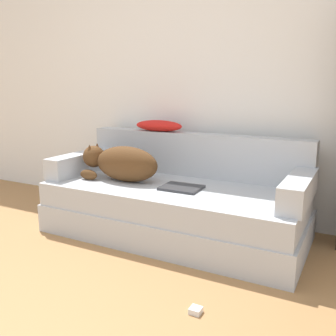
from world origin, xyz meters
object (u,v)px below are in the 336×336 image
laptop (181,188)px  throw_pillow (159,126)px  dog (121,163)px  couch (174,210)px  power_adapter (196,310)px

laptop → throw_pillow: 0.71m
throw_pillow → dog: bearing=-103.6°
dog → throw_pillow: size_ratio=1.56×
couch → dog: bearing=-171.6°
laptop → throw_pillow: throw_pillow is taller
couch → power_adapter: bearing=-56.9°
dog → power_adapter: (0.99, -0.79, -0.51)m
dog → laptop: dog is taller
throw_pillow → power_adapter: 1.69m
laptop → couch: bearing=143.7°
couch → laptop: laptop is taller
laptop → power_adapter: bearing=-60.6°
throw_pillow → laptop: bearing=-45.1°
couch → throw_pillow: bearing=132.6°
power_adapter → couch: bearing=123.1°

